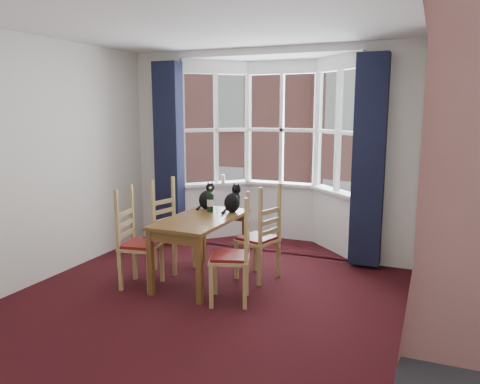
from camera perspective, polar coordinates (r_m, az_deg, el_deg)
The scene contains 20 objects.
floor at distance 4.82m, azimuth -6.43°, elevation -14.35°, with size 4.50×4.50×0.00m, color black.
ceiling at distance 4.46m, azimuth -7.18°, elevation 20.48°, with size 4.50×4.50×0.00m, color white.
wall_left at distance 5.68m, azimuth -24.68°, elevation 3.21°, with size 4.50×4.50×0.00m, color silver.
wall_right at distance 3.87m, azimuth 19.99°, elevation 0.72°, with size 4.50×4.50×0.00m, color silver.
wall_back_pier_left at distance 7.19m, azimuth -9.47°, elevation 5.25°, with size 0.70×0.12×2.80m, color silver.
wall_back_pier_right at distance 6.12m, azimuth 17.80°, elevation 4.08°, with size 0.70×0.12×2.80m, color silver.
bay_window at distance 6.95m, azimuth 4.46°, elevation 5.19°, with size 2.76×0.94×2.80m.
curtain_left at distance 6.92m, azimuth -8.63°, elevation 4.68°, with size 0.38×0.22×2.60m, color #161A33.
curtain_right at distance 5.97m, azimuth 15.42°, elevation 3.58°, with size 0.38×0.22×2.60m, color #161A33.
dining_table at distance 5.42m, azimuth -4.76°, elevation -4.20°, with size 0.72×1.31×0.76m.
chair_left_near at distance 5.44m, azimuth -12.88°, elevation -6.36°, with size 0.47×0.48×0.92m.
chair_left_far at distance 5.97m, azimuth -8.63°, elevation -4.75°, with size 0.49×0.50×0.92m.
chair_right_near at distance 4.86m, azimuth -0.20°, elevation -8.08°, with size 0.51×0.53×0.92m.
chair_right_far at distance 5.48m, azimuth 2.89°, elevation -5.99°, with size 0.51×0.52×0.92m.
cat_left at distance 5.85m, azimuth -4.06°, elevation -0.76°, with size 0.21×0.27×0.34m.
cat_right at distance 5.64m, azimuth -0.89°, elevation -1.10°, with size 0.23×0.29×0.35m.
wine_bottle at distance 5.65m, azimuth -3.64°, elevation -1.12°, with size 0.08×0.08×0.30m.
candle_tall at distance 7.15m, azimuth -2.08°, elevation 1.61°, with size 0.06×0.06×0.13m, color white.
street at distance 37.01m, azimuth 18.79°, elevation -2.93°, with size 80.00×80.00×0.00m, color #333335.
tenement_building at distance 17.97m, azimuth 15.92°, elevation 8.46°, with size 18.40×7.80×15.20m.
Camera 1 is at (2.16, -3.82, 1.99)m, focal length 35.00 mm.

